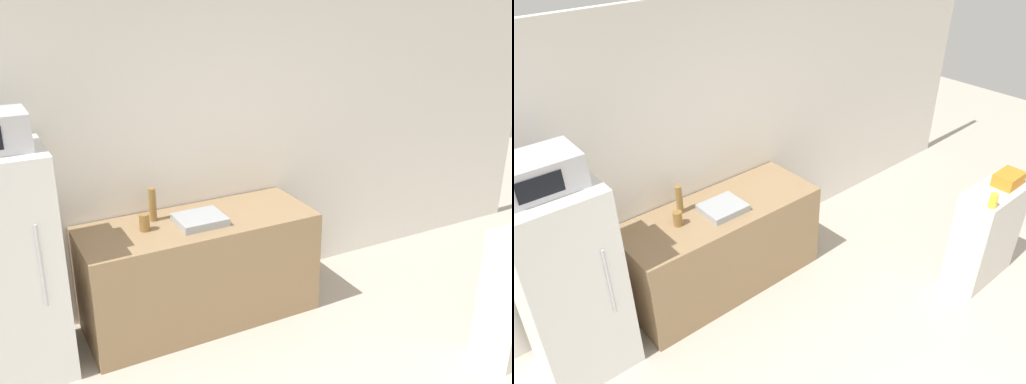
# 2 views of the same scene
# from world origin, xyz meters

# --- Properties ---
(wall_back) EXTENTS (8.00, 0.06, 2.60)m
(wall_back) POSITION_xyz_m (0.00, 2.88, 1.30)
(wall_back) COLOR white
(wall_back) RESTS_ON ground_plane
(refrigerator) EXTENTS (0.68, 0.64, 1.62)m
(refrigerator) POSITION_xyz_m (-1.37, 2.45, 0.81)
(refrigerator) COLOR white
(refrigerator) RESTS_ON ground_plane
(microwave) EXTENTS (0.52, 0.37, 0.24)m
(microwave) POSITION_xyz_m (-1.37, 2.45, 1.74)
(microwave) COLOR #BCBCC1
(microwave) RESTS_ON refrigerator
(counter) EXTENTS (1.84, 0.72, 0.86)m
(counter) POSITION_xyz_m (0.02, 2.48, 0.43)
(counter) COLOR #937551
(counter) RESTS_ON ground_plane
(sink_basin) EXTENTS (0.36, 0.32, 0.06)m
(sink_basin) POSITION_xyz_m (0.01, 2.43, 0.89)
(sink_basin) COLOR #9EA3A8
(sink_basin) RESTS_ON counter
(bottle_tall) EXTENTS (0.06, 0.06, 0.26)m
(bottle_tall) POSITION_xyz_m (-0.28, 2.65, 0.99)
(bottle_tall) COLOR olive
(bottle_tall) RESTS_ON counter
(bottle_short) EXTENTS (0.08, 0.08, 0.13)m
(bottle_short) POSITION_xyz_m (-0.40, 2.50, 0.93)
(bottle_short) COLOR olive
(bottle_short) RESTS_ON counter
(shelf_cabinet) EXTENTS (0.75, 0.34, 0.99)m
(shelf_cabinet) POSITION_xyz_m (1.97, 0.94, 0.49)
(shelf_cabinet) COLOR silver
(shelf_cabinet) RESTS_ON ground_plane
(basket) EXTENTS (0.28, 0.19, 0.12)m
(basket) POSITION_xyz_m (2.11, 0.92, 1.05)
(basket) COLOR orange
(basket) RESTS_ON shelf_cabinet
(jar) EXTENTS (0.07, 0.07, 0.13)m
(jar) POSITION_xyz_m (1.65, 0.83, 1.05)
(jar) COLOR yellow
(jar) RESTS_ON shelf_cabinet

